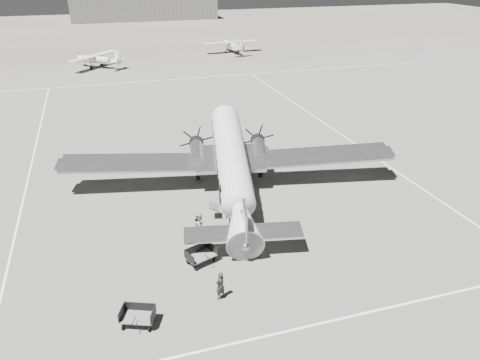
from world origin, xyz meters
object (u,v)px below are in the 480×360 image
light_plane_left (97,61)px  light_plane_right (233,47)px  baggage_cart_near (201,256)px  ground_crew (220,285)px  dc3_airliner (232,165)px  passenger (200,225)px  hangar_main (144,7)px  baggage_cart_far (138,317)px  ramp_agent (200,226)px

light_plane_left → light_plane_right: size_ratio=0.97×
baggage_cart_near → ground_crew: 3.46m
dc3_airliner → passenger: dc3_airliner is taller
hangar_main → light_plane_left: hangar_main is taller
light_plane_left → baggage_cart_far: 63.44m
baggage_cart_far → passenger: size_ratio=1.10×
baggage_cart_near → baggage_cart_far: baggage_cart_near is taller
light_plane_left → ground_crew: light_plane_left is taller
passenger → ground_crew: bearing=177.8°
ground_crew → hangar_main: bearing=-124.6°
light_plane_left → baggage_cart_near: light_plane_left is taller
light_plane_right → passenger: bearing=-113.3°
light_plane_right → baggage_cart_far: size_ratio=6.63×
baggage_cart_near → passenger: bearing=57.6°
baggage_cart_near → ramp_agent: (0.53, 2.60, 0.47)m
hangar_main → ground_crew: hangar_main is taller
hangar_main → ramp_agent: hangar_main is taller
hangar_main → dc3_airliner: 119.49m
hangar_main → ground_crew: size_ratio=25.21×
dc3_airliner → light_plane_left: size_ratio=2.38×
hangar_main → light_plane_right: 62.41m
hangar_main → ramp_agent: 125.13m
baggage_cart_far → passenger: passenger is taller
light_plane_left → baggage_cart_near: bearing=-135.6°
baggage_cart_far → ground_crew: (4.42, 0.74, 0.35)m
dc3_airliner → light_plane_left: dc3_airliner is taller
light_plane_left → baggage_cart_near: size_ratio=6.21×
light_plane_right → baggage_cart_far: bearing=-115.1°
ramp_agent → dc3_airliner: bearing=-7.7°
light_plane_left → ground_crew: size_ratio=6.69×
light_plane_right → baggage_cart_near: light_plane_right is taller
dc3_airliner → baggage_cart_far: dc3_airliner is taller
light_plane_left → light_plane_right: light_plane_right is taller
baggage_cart_near → ground_crew: size_ratio=1.08×
light_plane_left → passenger: size_ratio=7.12×
light_plane_left → passenger: 56.36m
baggage_cart_far → ramp_agent: bearing=77.7°
dc3_airliner → light_plane_right: bearing=84.9°
baggage_cart_near → passenger: (0.62, 3.09, 0.28)m
baggage_cart_far → dc3_airliner: bearing=77.5°
hangar_main → passenger: 124.64m
dc3_airliner → baggage_cart_near: bearing=-106.9°
hangar_main → baggage_cart_near: hangar_main is taller
light_plane_right → passenger: (-20.79, -62.43, -0.40)m
light_plane_right → ground_crew: (-21.16, -68.96, -0.35)m
light_plane_right → baggage_cart_far: 74.25m
light_plane_left → ramp_agent: (4.52, -56.66, -0.18)m
light_plane_left → ramp_agent: bearing=-134.9°
ramp_agent → passenger: size_ratio=1.25×
hangar_main → dc3_airliner: (-7.69, -119.24, -0.78)m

